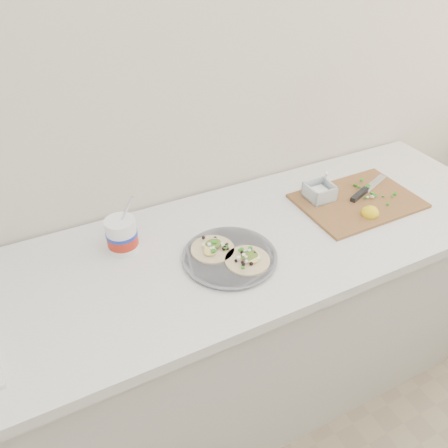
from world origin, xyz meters
name	(u,v)px	position (x,y,z in m)	size (l,w,h in m)	color
counter	(191,346)	(0.00, 1.43, 0.45)	(2.44, 0.66, 0.90)	beige
taco_plate	(230,255)	(0.12, 1.35, 0.92)	(0.30, 0.30, 0.04)	slate
tub	(122,233)	(-0.16, 1.55, 0.97)	(0.10, 0.10, 0.22)	white
cutboard	(355,197)	(0.69, 1.43, 0.92)	(0.44, 0.31, 0.07)	brown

